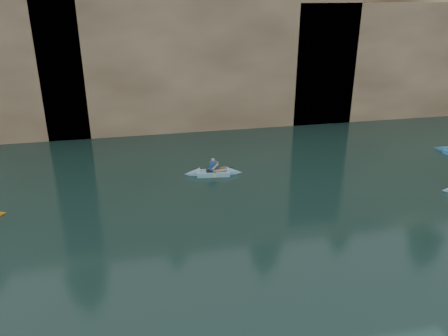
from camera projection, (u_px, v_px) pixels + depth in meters
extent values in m
plane|color=black|center=(267.00, 320.00, 14.62)|extent=(160.00, 160.00, 0.00)
cube|color=tan|center=(170.00, 42.00, 39.55)|extent=(70.00, 16.00, 12.00)
cube|color=tan|center=(206.00, 55.00, 33.35)|extent=(24.00, 2.40, 11.40)
cube|color=tan|center=(434.00, 58.00, 37.58)|extent=(26.00, 2.40, 9.84)
cube|color=black|center=(130.00, 114.00, 33.12)|extent=(3.50, 1.00, 3.20)
cube|color=black|center=(304.00, 97.00, 35.63)|extent=(5.00, 1.00, 4.50)
cube|color=#7EB8D2|center=(213.00, 173.00, 26.12)|extent=(2.77, 1.18, 0.29)
cone|color=#7EB8D2|center=(234.00, 172.00, 26.22)|extent=(1.04, 0.92, 0.80)
cone|color=#7EB8D2|center=(192.00, 173.00, 26.02)|extent=(1.04, 0.92, 0.80)
cube|color=black|center=(211.00, 171.00, 26.06)|extent=(0.61, 0.57, 0.04)
cube|color=#1B4D97|center=(213.00, 166.00, 25.96)|extent=(0.39, 0.28, 0.54)
sphere|color=tan|center=(213.00, 160.00, 25.81)|extent=(0.23, 0.23, 0.23)
cylinder|color=black|center=(213.00, 168.00, 26.01)|extent=(2.35, 0.34, 0.04)
cube|color=yellow|center=(212.00, 162.00, 27.01)|extent=(0.13, 0.43, 0.02)
cube|color=yellow|center=(214.00, 175.00, 25.01)|extent=(0.13, 0.43, 0.02)
cone|color=#3B8FCB|center=(441.00, 149.00, 30.08)|extent=(1.15, 1.25, 0.80)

